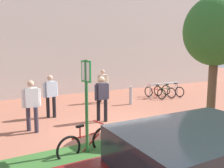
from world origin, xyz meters
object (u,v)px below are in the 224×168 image
object	(u,v)px
bike_at_sign	(86,143)
person_shirt_blue	(103,84)
bike_rack_cluster	(164,91)
tree_sidewalk	(215,32)
parking_sign_post	(86,95)
person_casual_tan	(51,93)
bollard_steel	(131,95)
person_shirt_white	(31,103)
person_suited_navy	(102,96)

from	to	relation	value
bike_at_sign	person_shirt_blue	distance (m)	6.25
bike_rack_cluster	person_shirt_blue	bearing A→B (deg)	173.85
bike_at_sign	person_shirt_blue	xyz separation A→B (m)	(3.16, 5.35, 0.63)
tree_sidewalk	bike_at_sign	distance (m)	5.35
parking_sign_post	bike_at_sign	world-z (taller)	parking_sign_post
person_shirt_blue	person_casual_tan	bearing A→B (deg)	-155.23
person_shirt_blue	person_casual_tan	distance (m)	3.36
tree_sidewalk	bike_at_sign	world-z (taller)	tree_sidewalk
bollard_steel	person_shirt_white	size ratio (longest dim) A/B	0.52
parking_sign_post	bike_rack_cluster	bearing A→B (deg)	35.87
bike_at_sign	person_shirt_white	size ratio (longest dim) A/B	0.96
bollard_steel	person_suited_navy	size ratio (longest dim) A/B	0.52
parking_sign_post	person_suited_navy	size ratio (longest dim) A/B	1.43
parking_sign_post	person_shirt_white	distance (m)	2.86
bollard_steel	person_suited_navy	distance (m)	3.17
bike_at_sign	bike_rack_cluster	size ratio (longest dim) A/B	0.79
tree_sidewalk	person_suited_navy	distance (m)	4.48
person_shirt_white	person_casual_tan	xyz separation A→B (m)	(0.98, 1.39, 0.00)
bike_rack_cluster	person_casual_tan	world-z (taller)	person_casual_tan
parking_sign_post	person_suited_navy	world-z (taller)	parking_sign_post
person_shirt_white	bollard_steel	bearing A→B (deg)	19.07
bike_rack_cluster	person_shirt_blue	size ratio (longest dim) A/B	1.23
bike_rack_cluster	person_shirt_blue	xyz separation A→B (m)	(-3.80, 0.41, 0.63)
parking_sign_post	bollard_steel	xyz separation A→B (m)	(4.23, 4.42, -1.16)
bike_rack_cluster	person_suited_navy	size ratio (longest dim) A/B	1.23
bollard_steel	bike_rack_cluster	bearing A→B (deg)	12.87
person_suited_navy	person_shirt_white	distance (m)	2.55
tree_sidewalk	person_shirt_white	distance (m)	6.42
person_suited_navy	person_casual_tan	xyz separation A→B (m)	(-1.57, 1.46, 0.00)
bollard_steel	person_shirt_blue	bearing A→B (deg)	135.27
parking_sign_post	person_suited_navy	xyz separation A→B (m)	(1.70, 2.59, -0.62)
tree_sidewalk	bike_rack_cluster	bearing A→B (deg)	64.10
bike_at_sign	person_casual_tan	bearing A→B (deg)	88.39
bike_rack_cluster	person_shirt_white	distance (m)	8.20
bike_rack_cluster	bollard_steel	distance (m)	2.82
bollard_steel	person_shirt_blue	distance (m)	1.57
bike_rack_cluster	person_shirt_white	world-z (taller)	person_shirt_white
bike_at_sign	person_shirt_blue	bearing A→B (deg)	59.45
person_shirt_blue	bike_rack_cluster	bearing A→B (deg)	-6.15
person_suited_navy	person_shirt_white	bearing A→B (deg)	178.26
person_shirt_white	bike_rack_cluster	bearing A→B (deg)	16.94
parking_sign_post	bike_at_sign	distance (m)	1.26
bike_rack_cluster	bollard_steel	xyz separation A→B (m)	(-2.75, -0.63, 0.10)
bike_rack_cluster	person_casual_tan	size ratio (longest dim) A/B	1.23
bike_at_sign	person_shirt_white	xyz separation A→B (m)	(-0.87, 2.56, 0.63)
bike_rack_cluster	bollard_steel	bearing A→B (deg)	-167.13
bike_rack_cluster	person_shirt_white	size ratio (longest dim) A/B	1.23
bike_at_sign	person_shirt_white	bearing A→B (deg)	108.68
tree_sidewalk	person_shirt_white	world-z (taller)	tree_sidewalk
bike_rack_cluster	person_shirt_white	xyz separation A→B (m)	(-7.82, -2.38, 0.63)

